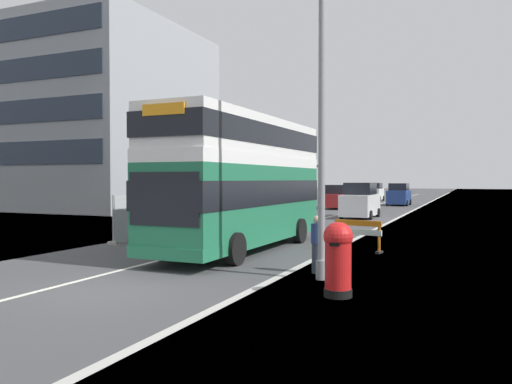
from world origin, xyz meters
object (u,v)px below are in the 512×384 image
Objects in this scene: car_receding_far at (399,195)px; car_receding_mid at (338,198)px; lamppost_foreground at (322,116)px; car_oncoming_near at (360,201)px; double_decker_bus at (243,180)px; roadworks_barrier at (358,232)px; red_pillar_postbox at (338,256)px; car_far_side at (374,193)px; pedestrian_at_kerb at (317,244)px.

car_receding_mid is at bearing -117.82° from car_receding_far.
car_oncoming_near is at bearing 99.28° from lamppost_foreground.
car_oncoming_near is 10.70m from car_receding_mid.
double_decker_bus is 17.25m from car_oncoming_near.
lamppost_foreground is 5.05× the size of roadworks_barrier.
car_receding_mid is 0.99× the size of car_receding_far.
red_pillar_postbox is 0.36× the size of car_oncoming_near.
car_far_side reaches higher than pedestrian_at_kerb.
car_receding_far is (4.20, 7.95, 0.06)m from car_receding_mid.
roadworks_barrier is at bearing -74.08° from car_receding_mid.
lamppost_foreground reaches higher than roadworks_barrier.
lamppost_foreground is 1.96× the size of car_oncoming_near.
red_pillar_postbox is 50.56m from car_far_side.
car_far_side is at bearing 89.70° from car_receding_mid.
pedestrian_at_kerb is at bearing -81.33° from car_oncoming_near.
red_pillar_postbox is 0.38× the size of car_receding_far.
car_oncoming_near reaches higher than car_receding_mid.
pedestrian_at_kerb is at bearing -91.78° from roadworks_barrier.
double_decker_bus is 5.40m from pedestrian_at_kerb.
car_oncoming_near reaches higher than pedestrian_at_kerb.
car_oncoming_near reaches higher than roadworks_barrier.
pedestrian_at_kerb is at bearing -76.64° from car_receding_mid.
pedestrian_at_kerb is at bearing -41.22° from double_decker_bus.
car_oncoming_near is at bearing -81.50° from car_far_side.
pedestrian_at_kerb is at bearing -81.43° from car_far_side.
roadworks_barrier is 0.40× the size of car_receding_far.
car_receding_far is at bearing 94.51° from pedestrian_at_kerb.
double_decker_bus is at bearing -162.74° from roadworks_barrier.
pedestrian_at_kerb is (7.23, -30.42, -0.19)m from car_receding_mid.
lamppost_foreground is 2.04× the size of car_receding_far.
lamppost_foreground is 48.83m from car_far_side.
double_decker_bus is 27.32m from car_receding_mid.
red_pillar_postbox is at bearing -63.83° from pedestrian_at_kerb.
roadworks_barrier is (-0.21, 5.40, -3.51)m from lamppost_foreground.
double_decker_bus is 6.15× the size of red_pillar_postbox.
car_oncoming_near is 17.84m from car_receding_far.
car_receding_far is (-3.17, 33.78, 0.33)m from roadworks_barrier.
red_pillar_postbox is (5.07, -5.87, -1.66)m from double_decker_bus.
red_pillar_postbox is at bearing -84.05° from car_receding_far.
lamppost_foreground is at bearing -85.06° from car_receding_far.
car_receding_mid is at bearing 104.41° from red_pillar_postbox.
car_oncoming_near is 1.05× the size of car_receding_mid.
lamppost_foreground is at bearing -81.15° from car_far_side.
double_decker_bus reaches higher than car_far_side.
car_receding_far reaches higher than red_pillar_postbox.
car_receding_far is at bearing -65.39° from car_far_side.
red_pillar_postbox is 23.46m from car_oncoming_near.
car_receding_mid reaches higher than red_pillar_postbox.
red_pillar_postbox is at bearing -81.27° from roadworks_barrier.
red_pillar_postbox reaches higher than roadworks_barrier.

